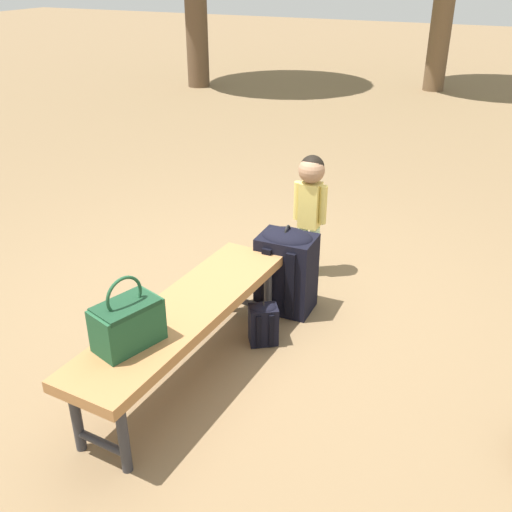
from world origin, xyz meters
TOP-DOWN VIEW (x-y plane):
  - ground_plane at (0.00, 0.00)m, footprint 40.00×40.00m
  - park_bench at (-0.63, -0.06)m, footprint 1.62×0.50m
  - handbag at (-1.03, 0.00)m, footprint 0.36×0.27m
  - child_standing at (0.78, -0.25)m, footprint 0.18×0.25m
  - backpack_large at (0.27, -0.29)m, footprint 0.33×0.36m
  - backpack_small at (-0.16, -0.31)m, footprint 0.20×0.21m

SIDE VIEW (x-z plane):
  - ground_plane at x=0.00m, z-range 0.00..0.00m
  - backpack_small at x=-0.16m, z-range 0.00..0.29m
  - backpack_large at x=0.27m, z-range 0.00..0.60m
  - park_bench at x=-0.63m, z-range 0.17..0.62m
  - handbag at x=-1.03m, z-range 0.39..0.76m
  - child_standing at x=0.78m, z-range 0.15..1.05m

